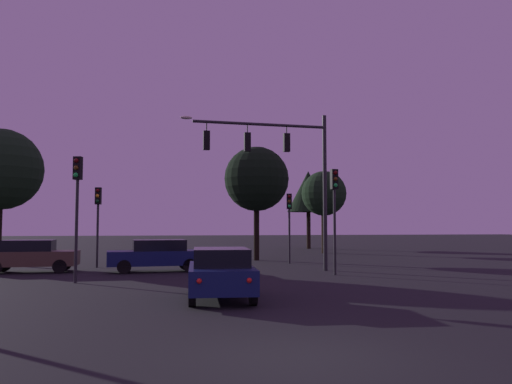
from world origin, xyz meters
TOP-DOWN VIEW (x-y plane):
  - ground_plane at (0.00, 24.50)m, footprint 168.00×168.00m
  - traffic_signal_mast_arm at (3.41, 15.56)m, footprint 7.22×0.64m
  - traffic_light_corner_left at (5.02, 20.44)m, footprint 0.34×0.38m
  - traffic_light_corner_right at (5.32, 13.43)m, footprint 0.33×0.37m
  - traffic_light_median at (-5.53, 12.27)m, footprint 0.36×0.38m
  - traffic_light_far_side at (-5.60, 19.57)m, footprint 0.33×0.37m
  - car_nearside_lane at (-0.54, 6.97)m, footprint 2.12×4.22m
  - car_crossing_left at (-2.49, 16.58)m, footprint 4.72×2.12m
  - car_crossing_right at (-8.32, 17.25)m, footprint 4.31×1.88m
  - tree_behind_sign at (3.66, 23.55)m, footprint 4.14×4.14m
  - tree_left_far at (10.54, 30.74)m, footprint 3.60×3.60m
  - tree_center_horizon at (-11.36, 22.78)m, footprint 4.65×4.65m
  - tree_right_cluster at (11.60, 38.71)m, footprint 4.09×4.09m

SIDE VIEW (x-z plane):
  - ground_plane at x=0.00m, z-range 0.00..0.00m
  - car_crossing_right at x=-8.32m, z-range 0.03..1.55m
  - car_nearside_lane at x=-0.54m, z-range 0.03..1.55m
  - car_crossing_left at x=-2.49m, z-range 0.04..1.56m
  - traffic_light_corner_left at x=5.02m, z-range 0.86..4.92m
  - traffic_light_far_side at x=-5.60m, z-range 0.88..5.10m
  - traffic_light_corner_right at x=5.32m, z-range 0.97..5.69m
  - traffic_light_median at x=-5.53m, z-range 0.99..5.86m
  - tree_left_far at x=10.54m, z-range 1.45..8.04m
  - tree_behind_sign at x=3.66m, z-range 1.54..8.79m
  - traffic_signal_mast_arm at x=3.41m, z-range 1.54..9.21m
  - tree_center_horizon at x=-11.36m, z-range 1.53..9.28m
  - tree_right_cluster at x=11.60m, z-range 1.73..9.19m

